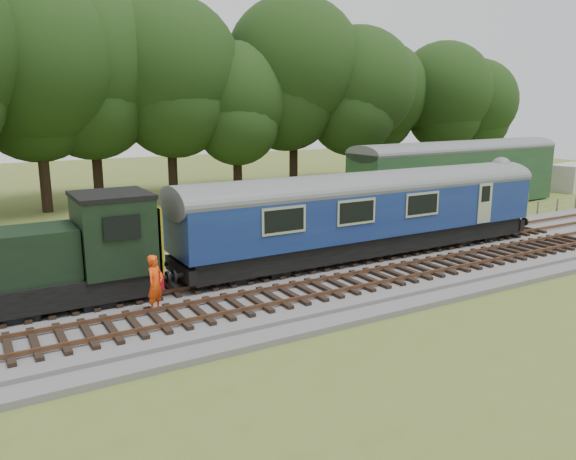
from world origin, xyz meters
TOP-DOWN VIEW (x-y plane):
  - ground at (0.00, 0.00)m, footprint 120.00×120.00m
  - ballast at (0.00, 0.00)m, footprint 70.00×7.00m
  - track_north at (0.00, 1.40)m, footprint 67.20×2.40m
  - track_south at (0.00, -1.60)m, footprint 67.20×2.40m
  - fence at (0.00, 4.50)m, footprint 64.00×0.12m
  - tree_line at (0.00, 22.00)m, footprint 70.00×8.00m
  - dmu_railcar at (5.83, 1.40)m, footprint 18.05×2.86m
  - shunter_loco at (-8.10, 1.40)m, footprint 8.91×2.60m
  - worker at (-4.63, -0.74)m, footprint 0.84×0.81m
  - parked_coach at (20.17, 9.64)m, footprint 17.84×4.00m
  - shed at (21.85, 13.89)m, footprint 4.24×4.24m
  - caravan at (34.70, 10.56)m, footprint 4.84×3.02m

SIDE VIEW (x-z plane):
  - ground at x=0.00m, z-range 0.00..0.00m
  - fence at x=0.00m, z-range -0.50..0.50m
  - tree_line at x=0.00m, z-range -9.00..9.00m
  - ballast at x=0.00m, z-range 0.00..0.35m
  - track_north at x=0.00m, z-range 0.31..0.52m
  - track_south at x=0.00m, z-range 0.31..0.52m
  - caravan at x=34.70m, z-range 0.00..2.20m
  - worker at x=-4.63m, z-range 0.35..2.28m
  - shed at x=21.85m, z-range 0.02..2.98m
  - shunter_loco at x=-8.10m, z-range 0.29..3.66m
  - parked_coach at x=20.17m, z-range 0.28..4.80m
  - dmu_railcar at x=5.83m, z-range 0.67..4.54m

